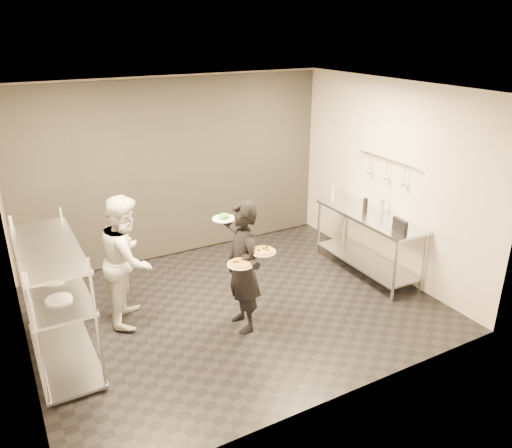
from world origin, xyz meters
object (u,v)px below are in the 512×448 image
pos_monitor (400,226)px  bottle_clear (382,206)px  bottle_green (333,192)px  pizza_plate_far (263,251)px  waiter (243,267)px  pizza_plate_near (241,263)px  prep_counter (368,233)px  pass_rack (56,297)px  chef (128,259)px  salad_plate (224,217)px  bottle_dark (365,206)px

pos_monitor → bottle_clear: 0.74m
bottle_green → pizza_plate_far: bearing=-144.9°
waiter → bottle_green: size_ratio=6.50×
waiter → pizza_plate_near: bearing=-29.1°
waiter → prep_counter: bearing=103.9°
prep_counter → pos_monitor: 0.83m
pass_rack → bottle_green: bearing=10.7°
chef → pizza_plate_near: chef is taller
chef → pizza_plate_near: (0.99, -1.09, 0.19)m
salad_plate → bottle_green: size_ratio=1.12×
bottle_green → bottle_clear: (0.24, -0.84, -0.01)m
pizza_plate_far → salad_plate: 0.65m
pos_monitor → bottle_dark: (0.09, 0.79, 0.02)m
pass_rack → chef: size_ratio=0.98×
chef → bottle_green: bearing=-59.5°
prep_counter → bottle_dark: size_ratio=7.75×
salad_plate → pizza_plate_near: bearing=-96.4°
salad_plate → bottle_green: salad_plate is taller
pass_rack → waiter: bearing=-11.6°
chef → pizza_plate_near: bearing=-113.4°
pass_rack → pizza_plate_far: bearing=-16.9°
bottle_green → bottle_clear: bottle_green is taller
waiter → chef: size_ratio=1.00×
prep_counter → pizza_plate_far: pizza_plate_far is taller
chef → bottle_clear: bearing=-73.3°
pass_rack → pos_monitor: pass_rack is taller
prep_counter → bottle_clear: 0.44m
bottle_green → bottle_dark: (0.03, -0.73, -0.01)m
pizza_plate_near → waiter: bearing=57.4°
chef → prep_counter: bearing=-72.9°
salad_plate → pos_monitor: size_ratio=1.04×
bottle_dark → pizza_plate_far: bearing=-160.8°
waiter → bottle_clear: size_ratio=7.21×
bottle_clear → pos_monitor: bearing=-113.3°
pass_rack → waiter: (2.04, -0.42, 0.05)m
pass_rack → bottle_clear: 4.51m
chef → bottle_dark: size_ratio=7.04×
pizza_plate_near → bottle_dark: (2.40, 0.73, 0.03)m
pass_rack → bottle_dark: pass_rack is taller
bottle_green → bottle_dark: size_ratio=1.08×
pos_monitor → salad_plate: bearing=173.6°
pass_rack → bottle_green: pass_rack is taller
bottle_dark → pos_monitor: bearing=-96.2°
chef → salad_plate: bearing=-93.4°
bottle_green → pass_rack: bearing=-169.3°
pass_rack → waiter: size_ratio=0.98×
chef → bottle_dark: (3.39, -0.37, 0.22)m
pass_rack → waiter: 2.09m
waiter → bottle_clear: (2.46, 0.38, 0.22)m
pass_rack → salad_plate: (1.95, -0.11, 0.59)m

